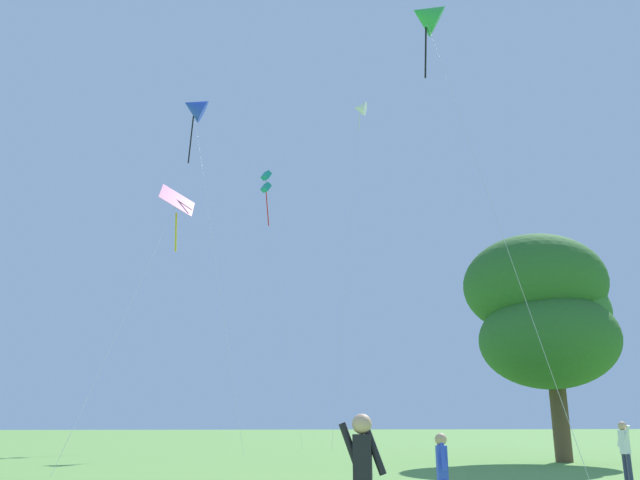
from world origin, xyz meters
name	(u,v)px	position (x,y,z in m)	size (l,w,h in m)	color
kite_teal_box	(266,184)	(4.69, 44.50, 20.87)	(2.58, 8.33, 22.01)	teal
kite_pink_low	(176,211)	(-1.40, 25.80, 11.85)	(3.60, 9.86, 13.41)	pink
kite_green_small	(425,16)	(9.37, 18.11, 19.08)	(1.85, 10.14, 20.02)	green
kite_blue_delta	(194,108)	(-1.38, 39.43, 24.71)	(5.10, 12.19, 25.89)	blue
kite_white_distant	(360,109)	(12.44, 42.90, 27.70)	(4.73, 7.54, 28.44)	white
person_with_spool	(625,447)	(11.70, 11.11, 1.00)	(0.23, 0.54, 1.66)	#2D3351
person_child_small	(442,470)	(4.35, 5.28, 0.87)	(0.20, 0.47, 1.45)	black
person_in_red_shirt	(363,475)	(2.31, 2.34, 1.03)	(0.55, 0.25, 1.71)	black
tree_left_oak	(543,311)	(15.67, 21.69, 6.62)	(6.69, 7.02, 10.21)	brown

